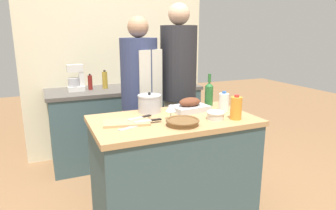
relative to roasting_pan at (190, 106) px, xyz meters
The scene contains 21 objects.
kitchen_island 0.55m from the roasting_pan, 145.72° to the right, with size 1.24×0.70×0.89m.
back_counter 1.37m from the roasting_pan, 99.71° to the left, with size 1.78×0.60×0.89m.
back_wall 1.66m from the roasting_pan, 97.62° to the left, with size 2.28×0.10×2.55m.
roasting_pan is the anchor object (origin of this frame).
wicker_basket 0.41m from the roasting_pan, 124.39° to the right, with size 0.24×0.24×0.05m.
cutting_board 0.60m from the roasting_pan, 166.10° to the right, with size 0.36×0.24×0.02m.
stock_pot 0.34m from the roasting_pan, 163.37° to the left, with size 0.19×0.19×0.17m.
mixing_bowl 0.30m from the roasting_pan, 77.45° to the right, with size 0.14×0.14×0.06m.
juice_jug 0.41m from the roasting_pan, 59.46° to the right, with size 0.09×0.09×0.19m.
milk_jug 0.28m from the roasting_pan, 25.12° to the right, with size 0.08×0.08×0.17m.
wine_bottle_green 0.26m from the roasting_pan, 20.72° to the left, with size 0.07×0.07×0.29m.
wine_glass_left 0.30m from the roasting_pan, 146.23° to the right, with size 0.08×0.08×0.12m.
knife_chef 0.59m from the roasting_pan, 156.76° to the right, with size 0.24×0.12×0.01m.
knife_paring 0.48m from the roasting_pan, 155.47° to the right, with size 0.20×0.03×0.01m.
knife_bread 0.47m from the roasting_pan, 168.19° to the right, with size 0.20×0.08×0.01m.
stand_mixer 1.49m from the roasting_pan, 121.01° to the left, with size 0.18×0.14×0.29m.
condiment_bottle_tall 1.15m from the roasting_pan, 101.41° to the left, with size 0.05×0.05×0.14m.
condiment_bottle_short 1.43m from the roasting_pan, 115.26° to the left, with size 0.05×0.05×0.18m.
condiment_bottle_extra 1.37m from the roasting_pan, 108.65° to the left, with size 0.06×0.06×0.21m.
person_cook_aproned 0.60m from the roasting_pan, 115.28° to the left, with size 0.37×0.39×1.68m.
person_cook_guest 0.58m from the roasting_pan, 74.40° to the left, with size 0.36×0.36×1.81m.
Camera 1 is at (-0.90, -2.01, 1.54)m, focal length 32.00 mm.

